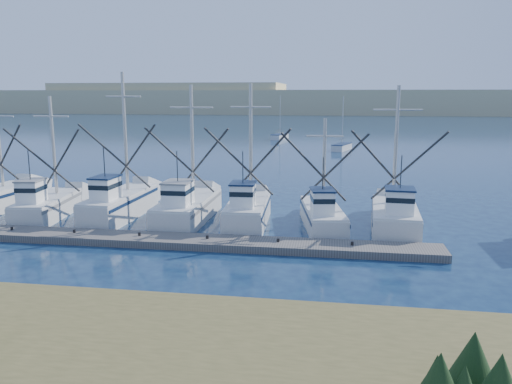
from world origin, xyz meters
TOP-DOWN VIEW (x-y plane):
  - ground at (0.00, 0.00)m, footprint 500.00×500.00m
  - floating_dock at (-6.54, 5.69)m, footprint 31.82×2.14m
  - dune_ridge at (0.00, 210.00)m, footprint 360.00×60.00m
  - trawler_fleet at (-7.16, 10.63)m, footprint 31.17×8.59m
  - sailboat_near at (4.65, 56.15)m, footprint 3.17×5.39m
  - sailboat_far at (-6.69, 73.66)m, footprint 2.94×5.51m

SIDE VIEW (x-z plane):
  - ground at x=0.00m, z-range 0.00..0.00m
  - floating_dock at x=-6.54m, z-range 0.00..0.42m
  - sailboat_far at x=-6.69m, z-range -3.55..4.55m
  - sailboat_near at x=4.65m, z-range -3.55..4.55m
  - trawler_fleet at x=-7.16m, z-range -3.97..5.92m
  - dune_ridge at x=0.00m, z-range 0.00..10.00m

